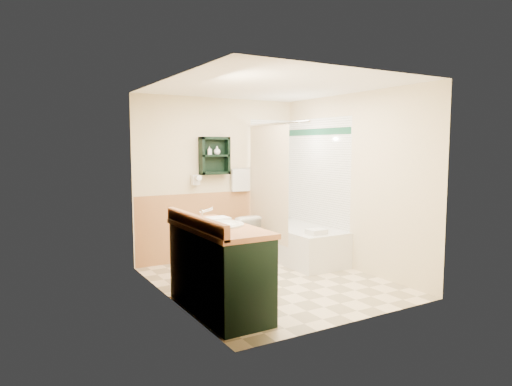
% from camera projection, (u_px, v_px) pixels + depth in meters
% --- Properties ---
extents(floor, '(3.00, 3.00, 0.00)m').
position_uv_depth(floor, '(271.00, 282.00, 5.69)').
color(floor, beige).
rests_on(floor, ground).
extents(back_wall, '(2.60, 0.04, 2.40)m').
position_uv_depth(back_wall, '(218.00, 179.00, 6.87)').
color(back_wall, '#F9E9C3').
rests_on(back_wall, ground).
extents(left_wall, '(0.04, 3.00, 2.40)m').
position_uv_depth(left_wall, '(168.00, 192.00, 4.90)').
color(left_wall, '#F9E9C3').
rests_on(left_wall, ground).
extents(right_wall, '(0.04, 3.00, 2.40)m').
position_uv_depth(right_wall, '(353.00, 182.00, 6.23)').
color(right_wall, '#F9E9C3').
rests_on(right_wall, ground).
extents(ceiling, '(2.60, 3.00, 0.04)m').
position_uv_depth(ceiling, '(272.00, 85.00, 5.44)').
color(ceiling, white).
rests_on(ceiling, back_wall).
extents(wainscot_left, '(2.98, 2.98, 1.00)m').
position_uv_depth(wainscot_left, '(172.00, 255.00, 4.99)').
color(wainscot_left, tan).
rests_on(wainscot_left, left_wall).
extents(wainscot_back, '(2.58, 2.58, 1.00)m').
position_uv_depth(wainscot_back, '(219.00, 225.00, 6.91)').
color(wainscot_back, tan).
rests_on(wainscot_back, back_wall).
extents(mirror_frame, '(1.30, 1.30, 1.00)m').
position_uv_depth(mirror_frame, '(192.00, 166.00, 4.42)').
color(mirror_frame, '#996332').
rests_on(mirror_frame, left_wall).
extents(mirror_glass, '(1.20, 1.20, 0.90)m').
position_uv_depth(mirror_glass, '(192.00, 166.00, 4.43)').
color(mirror_glass, white).
rests_on(mirror_glass, left_wall).
extents(tile_right, '(1.50, 1.50, 2.10)m').
position_uv_depth(tile_right, '(317.00, 189.00, 6.87)').
color(tile_right, white).
rests_on(tile_right, right_wall).
extents(tile_back, '(0.95, 0.95, 2.10)m').
position_uv_depth(tile_back, '(276.00, 186.00, 7.36)').
color(tile_back, white).
rests_on(tile_back, back_wall).
extents(tile_accent, '(1.50, 1.50, 0.10)m').
position_uv_depth(tile_accent, '(317.00, 132.00, 6.78)').
color(tile_accent, '#154932').
rests_on(tile_accent, right_wall).
extents(wall_shelf, '(0.45, 0.15, 0.55)m').
position_uv_depth(wall_shelf, '(215.00, 156.00, 6.68)').
color(wall_shelf, black).
rests_on(wall_shelf, back_wall).
extents(hair_dryer, '(0.10, 0.24, 0.18)m').
position_uv_depth(hair_dryer, '(195.00, 180.00, 6.59)').
color(hair_dryer, silver).
rests_on(hair_dryer, back_wall).
extents(towel_bar, '(0.40, 0.06, 0.40)m').
position_uv_depth(towel_bar, '(240.00, 168.00, 6.97)').
color(towel_bar, silver).
rests_on(towel_bar, back_wall).
extents(curtain_rod, '(0.03, 1.60, 0.03)m').
position_uv_depth(curtain_rod, '(275.00, 124.00, 6.39)').
color(curtain_rod, silver).
rests_on(curtain_rod, back_wall).
extents(shower_curtain, '(1.05, 1.05, 1.70)m').
position_uv_depth(shower_curtain, '(268.00, 183.00, 6.63)').
color(shower_curtain, beige).
rests_on(shower_curtain, curtain_rod).
extents(vanity, '(0.59, 1.41, 0.89)m').
position_uv_depth(vanity, '(219.00, 268.00, 4.65)').
color(vanity, black).
rests_on(vanity, ground).
extents(bathtub, '(0.75, 1.50, 0.50)m').
position_uv_depth(bathtub, '(299.00, 244.00, 6.73)').
color(bathtub, silver).
rests_on(bathtub, ground).
extents(toilet, '(0.47, 0.73, 0.68)m').
position_uv_depth(toilet, '(238.00, 238.00, 6.75)').
color(toilet, silver).
rests_on(toilet, ground).
extents(counter_towel, '(0.25, 0.20, 0.04)m').
position_uv_depth(counter_towel, '(217.00, 219.00, 4.87)').
color(counter_towel, silver).
rests_on(counter_towel, vanity).
extents(vanity_book, '(0.18, 0.05, 0.23)m').
position_uv_depth(vanity_book, '(178.00, 207.00, 5.10)').
color(vanity_book, black).
rests_on(vanity_book, vanity).
extents(tub_towel, '(0.25, 0.21, 0.07)m').
position_uv_depth(tub_towel, '(316.00, 232.00, 6.18)').
color(tub_towel, silver).
rests_on(tub_towel, bathtub).
extents(soap_bottle_a, '(0.08, 0.13, 0.06)m').
position_uv_depth(soap_bottle_a, '(209.00, 153.00, 6.63)').
color(soap_bottle_a, silver).
rests_on(soap_bottle_a, wall_shelf).
extents(soap_bottle_b, '(0.14, 0.15, 0.10)m').
position_uv_depth(soap_bottle_b, '(217.00, 151.00, 6.69)').
color(soap_bottle_b, silver).
rests_on(soap_bottle_b, wall_shelf).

